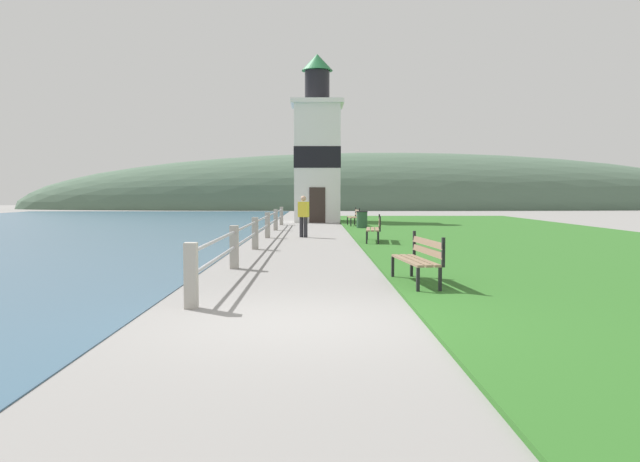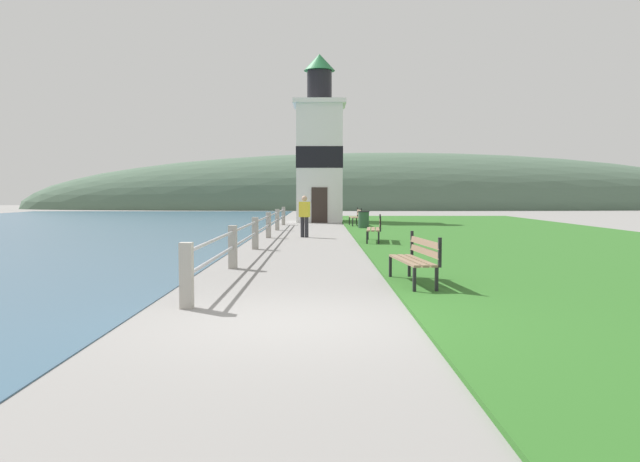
% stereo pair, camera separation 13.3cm
% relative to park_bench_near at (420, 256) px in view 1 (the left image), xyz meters
% --- Properties ---
extents(ground_plane, '(160.00, 160.00, 0.00)m').
position_rel_park_bench_near_xyz_m(ground_plane, '(-2.10, -3.09, -0.54)').
color(ground_plane, gray).
extents(grass_verge, '(12.00, 43.80, 0.06)m').
position_rel_park_bench_near_xyz_m(grass_verge, '(5.53, 11.51, -0.51)').
color(grass_verge, '#2D6623').
rests_on(grass_verge, ground_plane).
extents(seawall_railing, '(0.18, 24.00, 0.95)m').
position_rel_park_bench_near_xyz_m(seawall_railing, '(-3.64, 9.82, 0.02)').
color(seawall_railing, '#A8A399').
rests_on(seawall_railing, ground_plane).
extents(park_bench_near, '(0.66, 1.91, 0.94)m').
position_rel_park_bench_near_xyz_m(park_bench_near, '(0.00, 0.00, 0.00)').
color(park_bench_near, '#846B51').
rests_on(park_bench_near, ground_plane).
extents(park_bench_midway, '(0.65, 1.98, 0.94)m').
position_rel_park_bench_near_xyz_m(park_bench_midway, '(0.13, 9.60, 0.00)').
color(park_bench_midway, '#846B51').
rests_on(park_bench_midway, ground_plane).
extents(park_bench_far, '(0.56, 1.63, 0.94)m').
position_rel_park_bench_near_xyz_m(park_bench_far, '(0.10, 20.01, -0.00)').
color(park_bench_far, '#846B51').
rests_on(park_bench_far, ground_plane).
extents(lighthouse, '(3.01, 3.01, 9.68)m').
position_rel_park_bench_near_xyz_m(lighthouse, '(-1.75, 25.40, 3.53)').
color(lighthouse, white).
rests_on(lighthouse, ground_plane).
extents(person_strolling, '(0.43, 0.34, 1.57)m').
position_rel_park_bench_near_xyz_m(person_strolling, '(-2.30, 12.47, 0.31)').
color(person_strolling, '#28282D').
rests_on(person_strolling, ground_plane).
extents(trash_bin, '(0.54, 0.54, 0.84)m').
position_rel_park_bench_near_xyz_m(trash_bin, '(0.31, 17.88, -0.12)').
color(trash_bin, '#2D5138').
rests_on(trash_bin, ground_plane).
extents(distant_hillside, '(80.00, 16.00, 12.00)m').
position_rel_park_bench_near_xyz_m(distant_hillside, '(5.90, 56.11, -0.54)').
color(distant_hillside, '#4C6651').
rests_on(distant_hillside, ground_plane).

